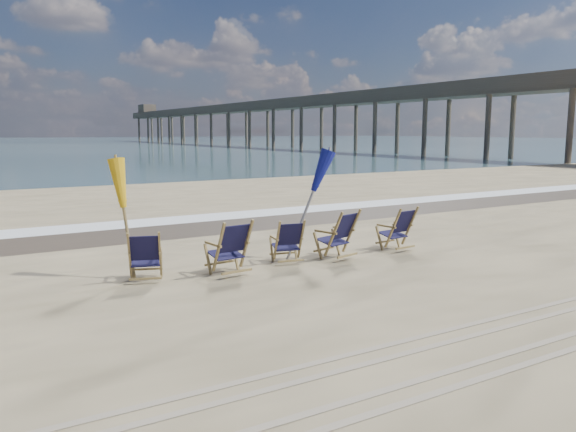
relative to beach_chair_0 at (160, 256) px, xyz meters
name	(u,v)px	position (x,y,z in m)	size (l,w,h in m)	color
surf_foam	(181,219)	(2.64, 6.31, -0.44)	(200.00, 1.40, 0.01)	silver
wet_sand_strip	(200,227)	(2.64, 4.81, -0.45)	(200.00, 2.60, 0.00)	#42362A
tire_tracks	(498,342)	(2.64, -4.79, -0.44)	(80.00, 1.30, 0.01)	gray
beach_chair_0	(160,256)	(0.00, 0.00, 0.00)	(0.57, 0.64, 0.89)	black
beach_chair_1	(247,246)	(1.51, -0.25, 0.06)	(0.65, 0.73, 1.01)	black
beach_chair_2	(301,241)	(2.77, -0.07, -0.01)	(0.56, 0.63, 0.88)	black
beach_chair_3	(352,233)	(3.91, -0.16, 0.06)	(0.65, 0.73, 1.01)	black
beach_chair_4	(410,228)	(5.47, -0.17, 0.03)	(0.61, 0.69, 0.96)	black
umbrella_yellow	(125,189)	(-0.40, 0.56, 1.11)	(0.30, 0.30, 2.08)	olive
umbrella_blue	(306,171)	(3.08, 0.24, 1.31)	(0.30, 0.30, 2.29)	#A5A5AD
fishing_pier	(264,118)	(40.64, 72.01, 4.20)	(4.40, 140.00, 9.30)	brown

